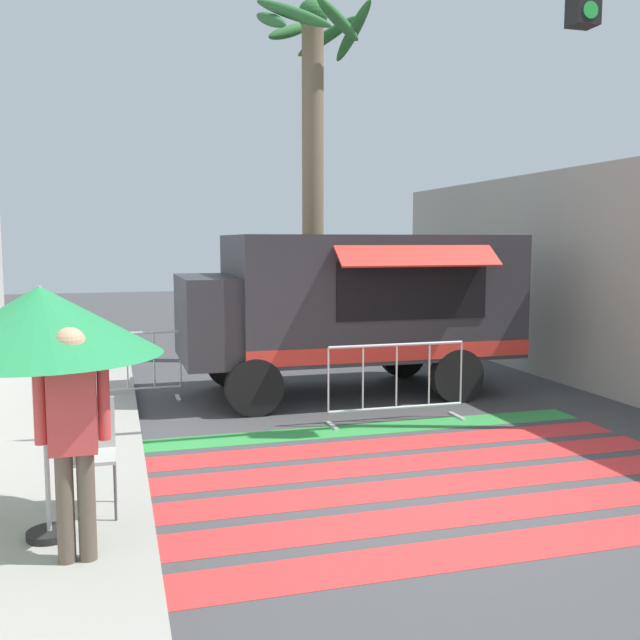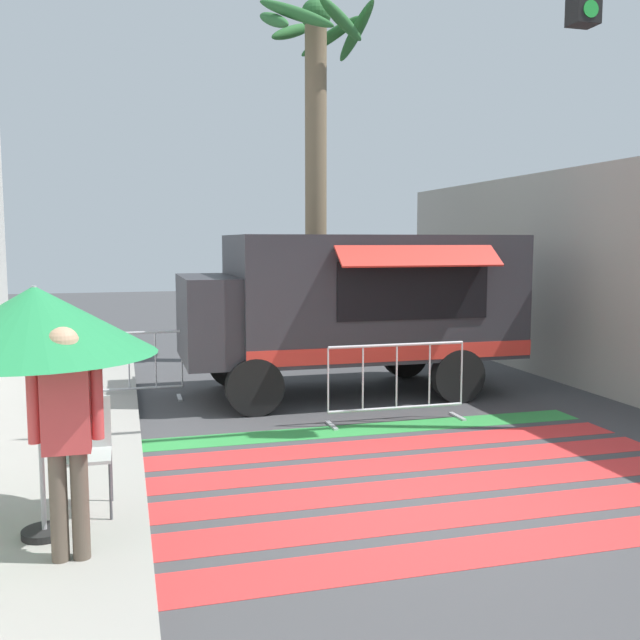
% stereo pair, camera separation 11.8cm
% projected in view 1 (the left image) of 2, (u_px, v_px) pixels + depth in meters
% --- Properties ---
extents(ground_plane, '(60.00, 60.00, 0.00)m').
position_uv_depth(ground_plane, '(438.00, 491.00, 7.16)').
color(ground_plane, '#424244').
extents(concrete_wall_right, '(0.20, 16.00, 3.76)m').
position_uv_depth(concrete_wall_right, '(625.00, 281.00, 11.08)').
color(concrete_wall_right, '#A39E93').
rests_on(concrete_wall_right, ground_plane).
extents(crosswalk_painted, '(6.40, 4.36, 0.01)m').
position_uv_depth(crosswalk_painted, '(417.00, 474.00, 7.67)').
color(crosswalk_painted, red).
rests_on(crosswalk_painted, ground_plane).
extents(food_truck, '(5.33, 2.81, 2.60)m').
position_uv_depth(food_truck, '(345.00, 300.00, 11.60)').
color(food_truck, '#2D2D33').
rests_on(food_truck, ground_plane).
extents(traffic_signal_pole, '(4.33, 0.29, 6.47)m').
position_uv_depth(traffic_signal_pole, '(624.00, 89.00, 8.80)').
color(traffic_signal_pole, '#515456').
rests_on(traffic_signal_pole, ground_plane).
extents(patio_umbrella, '(1.86, 1.86, 2.02)m').
position_uv_depth(patio_umbrella, '(41.00, 322.00, 5.52)').
color(patio_umbrella, black).
rests_on(patio_umbrella, sidewalk_left).
extents(folding_chair, '(0.48, 0.48, 0.98)m').
position_uv_depth(folding_chair, '(87.00, 444.00, 6.24)').
color(folding_chair, '#4C4C51').
rests_on(folding_chair, sidewalk_left).
extents(vendor_person, '(0.53, 0.23, 1.75)m').
position_uv_depth(vendor_person, '(73.00, 429.00, 5.19)').
color(vendor_person, brown).
rests_on(vendor_person, sidewalk_left).
extents(barricade_front, '(2.00, 0.44, 1.10)m').
position_uv_depth(barricade_front, '(396.00, 383.00, 9.86)').
color(barricade_front, '#B7BABF').
rests_on(barricade_front, ground_plane).
extents(barricade_side, '(1.66, 0.44, 1.10)m').
position_uv_depth(barricade_side, '(127.00, 368.00, 11.08)').
color(barricade_side, '#B7BABF').
rests_on(barricade_side, ground_plane).
extents(palm_tree, '(2.35, 2.38, 7.26)m').
position_uv_depth(palm_tree, '(313.00, 134.00, 14.33)').
color(palm_tree, '#7A664C').
rests_on(palm_tree, ground_plane).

